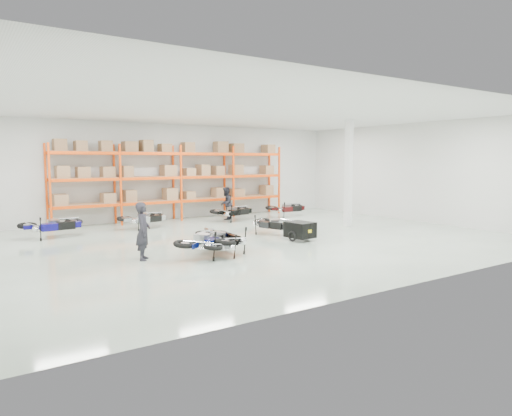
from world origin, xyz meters
TOP-DOWN VIEW (x-y plane):
  - room at (0.00, 0.00)m, footprint 18.00×18.00m
  - pallet_rack at (-0.00, 6.45)m, footprint 11.28×0.98m
  - structural_column at (5.20, 0.50)m, footprint 0.25×0.25m
  - moto_blue_centre at (-2.69, -1.67)m, footprint 2.12×1.96m
  - moto_silver_left at (-2.38, -1.88)m, footprint 1.38×1.81m
  - moto_black_far_left at (-2.04, -1.50)m, footprint 1.13×1.98m
  - moto_touring_right at (1.26, 0.43)m, footprint 1.28×1.89m
  - trailer at (1.26, -1.17)m, footprint 0.84×1.59m
  - moto_back_a at (-5.84, 4.27)m, footprint 2.01×1.12m
  - moto_back_b at (-2.32, 4.60)m, footprint 1.92×1.17m
  - moto_back_c at (1.95, 4.61)m, footprint 2.01×1.21m
  - moto_back_d at (4.98, 4.48)m, footprint 1.88×1.01m
  - person_left at (-4.37, -1.15)m, footprint 0.62×0.71m
  - person_back at (1.94, 5.25)m, footprint 0.94×0.93m

SIDE VIEW (x-z plane):
  - trailer at x=1.26m, z-range 0.06..0.71m
  - moto_silver_left at x=-2.38m, z-range -0.03..1.02m
  - moto_touring_right at x=1.26m, z-range -0.03..1.09m
  - moto_back_b at x=-2.32m, z-range -0.03..1.13m
  - moto_back_d at x=4.98m, z-range -0.03..1.16m
  - moto_back_c at x=1.95m, z-range -0.03..1.19m
  - moto_black_far_left at x=-2.04m, z-range -0.03..1.19m
  - moto_back_a at x=-5.84m, z-range -0.04..1.22m
  - moto_blue_centre at x=-2.69m, z-range -0.04..1.22m
  - person_back at x=1.94m, z-range 0.00..1.54m
  - person_left at x=-4.37m, z-range 0.00..1.64m
  - room at x=0.00m, z-range -6.75..11.25m
  - structural_column at x=5.20m, z-range 0.00..4.50m
  - pallet_rack at x=0.00m, z-range 0.45..4.07m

